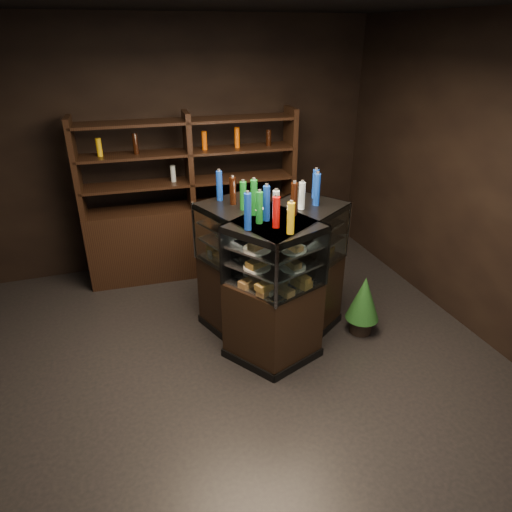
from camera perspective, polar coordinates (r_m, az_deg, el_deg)
The scene contains 7 objects.
ground at distance 4.32m, azimuth -2.50°, elevation -14.23°, with size 5.00×5.00×0.00m, color black.
room_shell at distance 3.39m, azimuth -3.15°, elevation 11.55°, with size 5.02×5.02×3.01m.
display_case at distance 4.47m, azimuth 1.97°, elevation -5.40°, with size 1.46×1.38×1.36m.
food_display at distance 4.20m, azimuth 2.08°, elevation 0.97°, with size 1.08×1.15×0.42m.
bottles_top at distance 4.02m, azimuth 2.19°, elevation 7.21°, with size 0.93×1.01×0.30m.
potted_conifer at distance 4.70m, azimuth 13.36°, elevation -5.06°, with size 0.34×0.34×0.72m.
back_shelving at distance 5.73m, azimuth -7.84°, elevation 3.50°, with size 2.56×0.56×2.00m.
Camera 1 is at (-0.88, -3.16, 2.81)m, focal length 32.00 mm.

